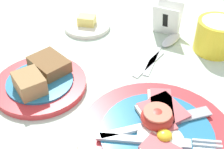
{
  "coord_description": "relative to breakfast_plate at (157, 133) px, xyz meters",
  "views": [
    {
      "loc": [
        0.12,
        -0.3,
        0.38
      ],
      "look_at": [
        -0.07,
        0.11,
        0.02
      ],
      "focal_mm": 50.0,
      "sensor_mm": 36.0,
      "label": 1
    }
  ],
  "objects": [
    {
      "name": "ground_plane",
      "position": [
        -0.05,
        -0.02,
        -0.01
      ],
      "size": [
        3.0,
        3.0,
        0.0
      ],
      "primitive_type": "plane",
      "color": "#B7CCB7"
    },
    {
      "name": "breakfast_plate",
      "position": [
        0.0,
        0.0,
        0.0
      ],
      "size": [
        0.25,
        0.25,
        0.04
      ],
      "color": "red",
      "rests_on": "ground_plane"
    },
    {
      "name": "bread_plate",
      "position": [
        -0.24,
        0.03,
        0.0
      ],
      "size": [
        0.17,
        0.17,
        0.05
      ],
      "color": "red",
      "rests_on": "ground_plane"
    },
    {
      "name": "sugar_cup",
      "position": [
        0.04,
        0.29,
        0.03
      ],
      "size": [
        0.09,
        0.09,
        0.07
      ],
      "color": "yellow",
      "rests_on": "ground_plane"
    },
    {
      "name": "butter_dish",
      "position": [
        -0.26,
        0.26,
        -0.0
      ],
      "size": [
        0.11,
        0.11,
        0.03
      ],
      "color": "silver",
      "rests_on": "ground_plane"
    },
    {
      "name": "number_card",
      "position": [
        -0.07,
        0.31,
        0.03
      ],
      "size": [
        0.06,
        0.05,
        0.07
      ],
      "rotation": [
        0.0,
        0.0,
        -0.05
      ],
      "color": "white",
      "rests_on": "ground_plane"
    },
    {
      "name": "teaspoon_by_saucer",
      "position": [
        -0.05,
        0.25,
        -0.01
      ],
      "size": [
        0.06,
        0.19,
        0.01
      ],
      "rotation": [
        0.0,
        0.0,
        1.34
      ],
      "color": "silver",
      "rests_on": "ground_plane"
    },
    {
      "name": "teaspoon_near_cup",
      "position": [
        -0.06,
        0.12,
        -0.01
      ],
      "size": [
        0.03,
        0.19,
        0.01
      ],
      "rotation": [
        0.0,
        0.0,
        4.77
      ],
      "color": "silver",
      "rests_on": "ground_plane"
    }
  ]
}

